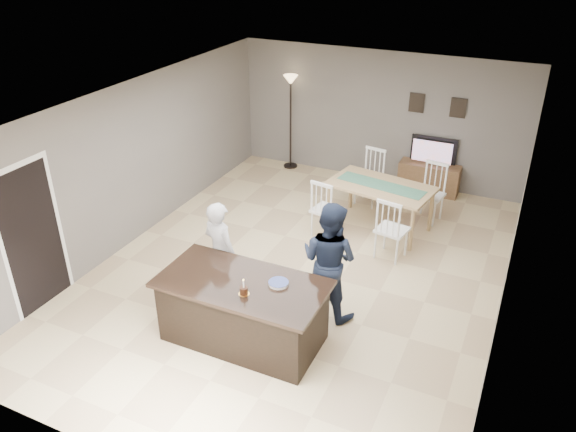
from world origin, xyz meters
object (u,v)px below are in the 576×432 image
at_px(plate_stack, 278,283).
at_px(dining_table, 380,193).
at_px(television, 433,151).
at_px(tv_console, 429,178).
at_px(man, 329,260).
at_px(woman, 220,252).
at_px(floor_lamp, 291,97).
at_px(kitchen_island, 243,310).
at_px(birthday_cake, 244,291).

xyz_separation_m(plate_stack, dining_table, (0.28, 3.54, -0.23)).
height_order(television, plate_stack, television).
bearing_deg(television, tv_console, 90.00).
distance_m(tv_console, man, 4.61).
distance_m(tv_console, woman, 5.30).
bearing_deg(plate_stack, floor_lamp, 113.21).
xyz_separation_m(kitchen_island, woman, (-0.72, 0.66, 0.33)).
distance_m(kitchen_island, birthday_cake, 0.56).
bearing_deg(plate_stack, kitchen_island, -161.77).
relative_size(tv_console, woman, 0.77).
distance_m(birthday_cake, floor_lamp, 6.18).
xyz_separation_m(man, birthday_cake, (-0.64, -1.23, 0.10)).
bearing_deg(tv_console, woman, -111.31).
relative_size(tv_console, television, 1.31).
bearing_deg(kitchen_island, television, 77.99).
xyz_separation_m(tv_console, man, (-0.41, -4.56, 0.55)).
bearing_deg(floor_lamp, television, 0.93).
bearing_deg(woman, floor_lamp, -60.24).
bearing_deg(television, plate_stack, 82.14).
distance_m(tv_console, birthday_cake, 5.91).
bearing_deg(television, birthday_cake, 79.78).
xyz_separation_m(birthday_cake, dining_table, (0.57, 3.89, -0.26)).
xyz_separation_m(television, plate_stack, (-0.76, -5.49, 0.06)).
relative_size(plate_stack, dining_table, 0.11).
distance_m(birthday_cake, plate_stack, 0.46).
distance_m(television, floor_lamp, 3.18).
height_order(plate_stack, dining_table, dining_table).
height_order(man, plate_stack, man).
height_order(tv_console, television, television).
bearing_deg(man, kitchen_island, 62.92).
relative_size(television, birthday_cake, 4.29).
bearing_deg(birthday_cake, television, 79.78).
bearing_deg(woman, man, -150.26).
height_order(television, birthday_cake, television).
distance_m(kitchen_island, tv_console, 5.70).
relative_size(kitchen_island, plate_stack, 8.43).
height_order(man, birthday_cake, man).
relative_size(kitchen_island, television, 2.35).
height_order(kitchen_island, birthday_cake, birthday_cake).
height_order(woman, birthday_cake, woman).
relative_size(woman, dining_table, 0.69).
bearing_deg(tv_console, plate_stack, -97.96).
bearing_deg(woman, birthday_cake, 151.15).
height_order(tv_console, woman, woman).
bearing_deg(kitchen_island, man, 52.22).
bearing_deg(birthday_cake, man, 62.39).
xyz_separation_m(woman, dining_table, (1.44, 3.03, -0.09)).
bearing_deg(television, kitchen_island, 77.99).
distance_m(birthday_cake, dining_table, 3.94).
distance_m(television, woman, 5.34).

